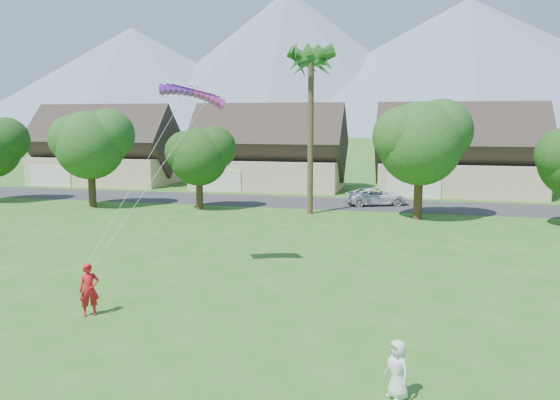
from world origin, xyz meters
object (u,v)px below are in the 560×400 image
(parked_car, at_px, (377,196))
(parafoil_kite, at_px, (193,92))
(watcher, at_px, (398,369))
(kite_flyer, at_px, (89,290))

(parked_car, height_order, parafoil_kite, parafoil_kite)
(watcher, height_order, parafoil_kite, parafoil_kite)
(watcher, relative_size, parked_car, 0.31)
(parked_car, xyz_separation_m, parafoil_kite, (-6.96, -22.91, 7.68))
(watcher, bearing_deg, parafoil_kite, -178.73)
(kite_flyer, distance_m, parked_car, 30.29)
(kite_flyer, height_order, parafoil_kite, parafoil_kite)
(parked_car, bearing_deg, kite_flyer, 142.91)
(parked_car, relative_size, parafoil_kite, 1.62)
(kite_flyer, bearing_deg, parked_car, 34.65)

